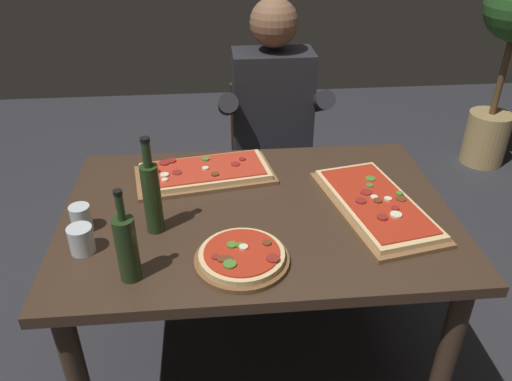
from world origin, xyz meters
The scene contains 12 objects.
ground_plane centered at (0.00, 0.00, 0.00)m, with size 6.40×6.40×0.00m, color #2D2D33.
dining_table centered at (0.00, 0.00, 0.64)m, with size 1.40×0.96×0.74m.
pizza_rectangular_front centered at (-0.19, 0.25, 0.76)m, with size 0.58×0.35×0.05m.
pizza_rectangular_left centered at (0.43, -0.04, 0.76)m, with size 0.39×0.62×0.05m.
pizza_round_far centered at (-0.08, -0.29, 0.76)m, with size 0.30×0.30×0.05m.
wine_bottle_dark centered at (-0.41, -0.33, 0.85)m, with size 0.06×0.06×0.31m.
oil_bottle_amber centered at (-0.36, -0.09, 0.88)m, with size 0.06×0.06×0.35m.
tumbler_near_camera centered at (-0.58, -0.19, 0.78)m, with size 0.08×0.08×0.09m.
tumbler_far_side centered at (-0.60, -0.07, 0.78)m, with size 0.07×0.07×0.09m.
diner_chair centered at (0.15, 0.86, 0.49)m, with size 0.44×0.44×0.87m.
seated_diner centered at (0.15, 0.74, 0.74)m, with size 0.53×0.41×1.33m.
potted_plant_corner centered at (1.80, 1.60, 0.84)m, with size 0.44×0.44×1.32m.
Camera 1 is at (-0.14, -1.52, 1.76)m, focal length 35.44 mm.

